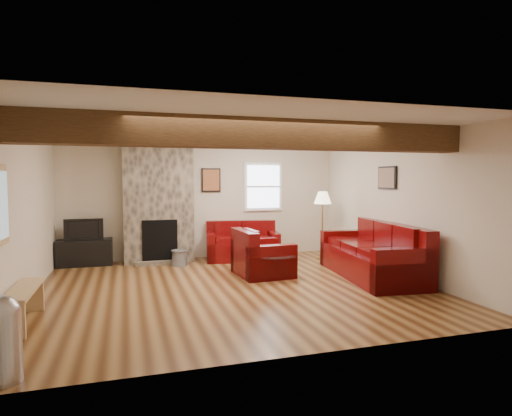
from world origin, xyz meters
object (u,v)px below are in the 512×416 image
at_px(loveseat, 242,241).
at_px(floor_lamp, 323,201).
at_px(armchair_red, 263,252).
at_px(sofa_three, 371,250).
at_px(television, 84,229).
at_px(tv_cabinet, 85,252).
at_px(coffee_table, 274,266).

height_order(loveseat, floor_lamp, floor_lamp).
bearing_deg(armchair_red, floor_lamp, -61.13).
height_order(sofa_three, television, sofa_three).
bearing_deg(television, floor_lamp, -8.44).
height_order(tv_cabinet, floor_lamp, floor_lamp).
xyz_separation_m(coffee_table, tv_cabinet, (-3.27, 2.05, 0.06)).
xyz_separation_m(loveseat, television, (-3.18, 0.30, 0.33)).
distance_m(loveseat, floor_lamp, 1.92).
bearing_deg(loveseat, coffee_table, -77.17).
height_order(coffee_table, tv_cabinet, tv_cabinet).
xyz_separation_m(sofa_three, tv_cabinet, (-4.93, 2.51, -0.21)).
relative_size(loveseat, coffee_table, 1.81).
relative_size(armchair_red, floor_lamp, 0.70).
distance_m(television, floor_lamp, 4.93).
bearing_deg(armchair_red, coffee_table, -153.08).
xyz_separation_m(tv_cabinet, television, (0.00, 0.00, 0.47)).
bearing_deg(coffee_table, armchair_red, 121.01).
bearing_deg(coffee_table, television, 148.01).
xyz_separation_m(coffee_table, television, (-3.27, 2.05, 0.53)).
height_order(loveseat, tv_cabinet, loveseat).
distance_m(sofa_three, armchair_red, 1.91).
height_order(sofa_three, armchair_red, sofa_three).
bearing_deg(tv_cabinet, floor_lamp, -8.44).
relative_size(loveseat, armchair_red, 1.49).
bearing_deg(armchair_red, loveseat, -5.35).
bearing_deg(coffee_table, loveseat, 93.20).
relative_size(loveseat, floor_lamp, 1.04).
bearing_deg(floor_lamp, coffee_table, -139.93).
distance_m(coffee_table, television, 3.90).
bearing_deg(floor_lamp, tv_cabinet, 171.56).
height_order(tv_cabinet, television, television).
bearing_deg(loveseat, floor_lamp, -4.44).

